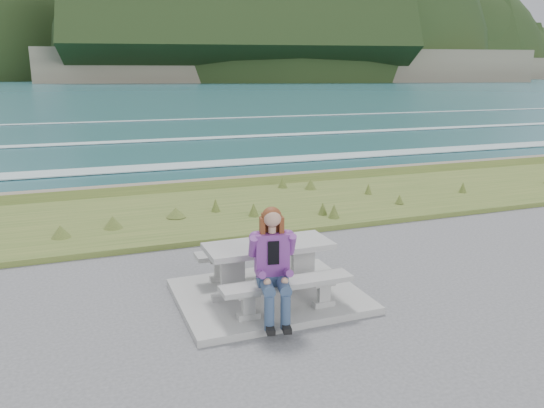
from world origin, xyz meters
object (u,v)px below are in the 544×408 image
object	(u,v)px
bench_landward	(287,288)
seated_woman	(274,280)
bench_seaward	(253,255)
picnic_table	(269,254)

from	to	relation	value
bench_landward	seated_woman	bearing A→B (deg)	-150.52
bench_landward	bench_seaward	world-z (taller)	same
picnic_table	bench_landward	world-z (taller)	picnic_table
bench_landward	bench_seaward	distance (m)	1.40
seated_woman	picnic_table	bearing A→B (deg)	85.44
picnic_table	bench_seaward	world-z (taller)	picnic_table
bench_seaward	picnic_table	bearing A→B (deg)	-90.00
bench_landward	picnic_table	bearing A→B (deg)	90.00
bench_seaward	seated_woman	bearing A→B (deg)	-98.95
picnic_table	bench_landward	size ratio (longest dim) A/B	1.00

